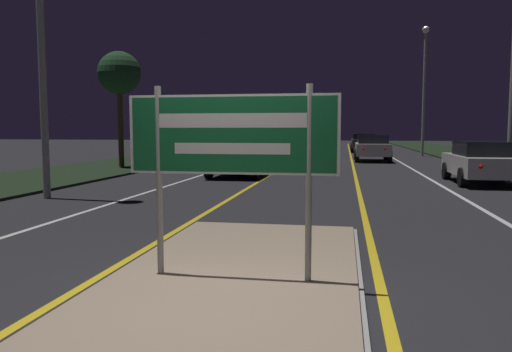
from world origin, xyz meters
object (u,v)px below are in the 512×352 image
car_receding_0 (483,161)px  car_receding_1 (372,147)px  car_approaching_0 (240,155)px  car_approaching_1 (287,145)px  highway_sign (232,142)px  car_receding_2 (363,142)px  streetlight_right_far (424,77)px

car_receding_0 → car_receding_1: bearing=104.3°
car_approaching_0 → car_approaching_1: car_approaching_0 is taller
highway_sign → car_receding_2: highway_sign is taller
highway_sign → car_approaching_1: bearing=95.3°
car_receding_0 → car_receding_2: (-2.97, 23.27, 0.07)m
car_receding_2 → car_approaching_0: 22.47m
streetlight_right_far → car_receding_0: 18.15m
streetlight_right_far → car_approaching_0: 19.00m
highway_sign → car_receding_1: 23.42m
streetlight_right_far → car_receding_0: (-0.67, -17.57, -4.50)m
streetlight_right_far → car_receding_0: size_ratio=2.09×
highway_sign → car_receding_0: size_ratio=0.57×
car_receding_0 → car_approaching_1: 17.41m
car_receding_2 → streetlight_right_far: bearing=-57.4°
car_approaching_1 → highway_sign: bearing=-84.7°
highway_sign → streetlight_right_far: bearing=77.9°
streetlight_right_far → car_receding_2: (-3.64, 5.70, -4.43)m
car_receding_0 → car_receding_2: bearing=97.3°
car_receding_2 → car_approaching_1: 9.43m
car_approaching_0 → car_receding_0: bearing=-9.8°
highway_sign → car_receding_0: highway_sign is taller
car_approaching_0 → car_receding_1: bearing=61.3°
car_receding_0 → car_receding_1: car_receding_1 is taller
streetlight_right_far → car_approaching_1: bearing=-166.1°
car_receding_2 → car_approaching_0: bearing=-103.9°
car_receding_2 → car_approaching_1: size_ratio=1.08×
streetlight_right_far → car_receding_2: streetlight_right_far is taller
car_receding_1 → car_receding_2: size_ratio=0.90×
car_receding_1 → car_approaching_0: 11.37m
car_receding_1 → car_approaching_0: bearing=-118.7°
car_receding_1 → car_approaching_1: car_receding_1 is taller
car_receding_0 → car_receding_2: size_ratio=0.85×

